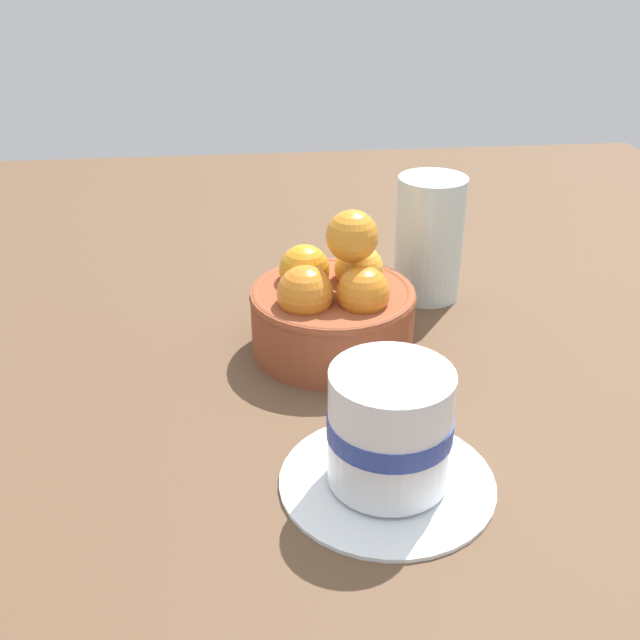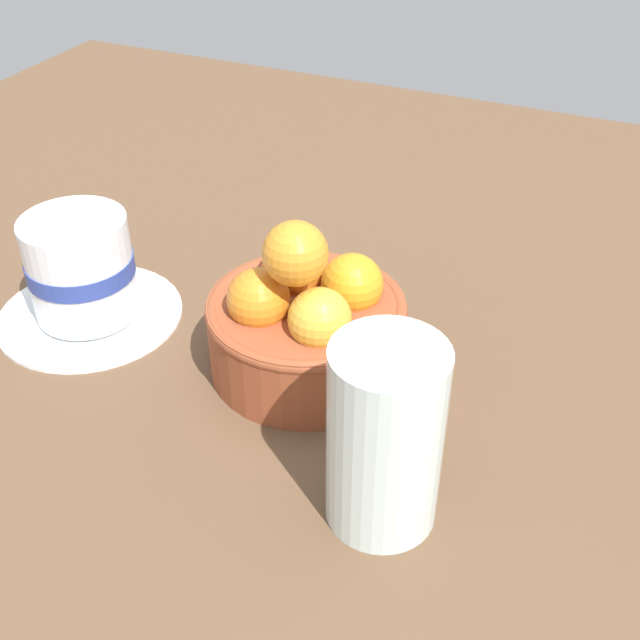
% 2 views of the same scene
% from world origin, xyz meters
% --- Properties ---
extents(ground_plane, '(1.23, 1.12, 0.05)m').
position_xyz_m(ground_plane, '(0.00, 0.00, -0.02)').
color(ground_plane, brown).
extents(terracotta_bowl, '(0.14, 0.14, 0.12)m').
position_xyz_m(terracotta_bowl, '(-0.00, -0.00, 0.04)').
color(terracotta_bowl, brown).
rests_on(terracotta_bowl, ground_plane).
extents(coffee_cup, '(0.14, 0.14, 0.09)m').
position_xyz_m(coffee_cup, '(-0.18, -0.01, 0.04)').
color(coffee_cup, white).
rests_on(coffee_cup, ground_plane).
extents(water_glass, '(0.06, 0.06, 0.12)m').
position_xyz_m(water_glass, '(0.10, -0.10, 0.06)').
color(water_glass, silver).
rests_on(water_glass, ground_plane).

